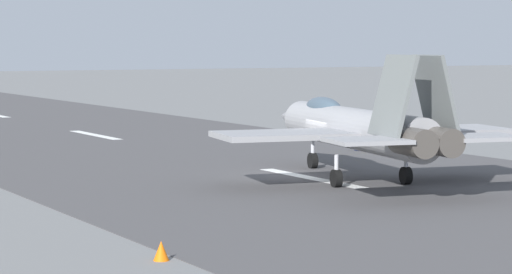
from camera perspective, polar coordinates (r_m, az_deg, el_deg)
ground_plane at (r=49.11m, az=2.38°, el=-2.09°), size 400.00×400.00×0.00m
runway_strip at (r=49.09m, az=2.39°, el=-2.08°), size 240.00×26.00×0.02m
fighter_jet at (r=47.41m, az=5.22°, el=0.53°), size 17.96×13.26×5.56m
crew_person at (r=60.96m, az=5.38°, el=-0.00°), size 0.42×0.66×1.59m
marker_cone_near at (r=30.19m, az=-5.00°, el=-5.97°), size 0.44×0.44×0.55m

